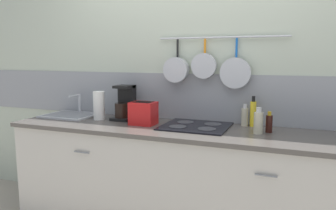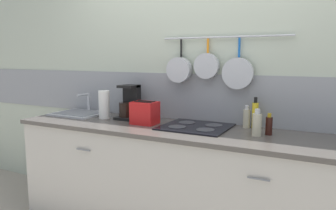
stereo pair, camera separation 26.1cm
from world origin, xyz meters
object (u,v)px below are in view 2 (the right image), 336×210
(paper_towel_roll, at_px, (104,105))
(bottle_olive_oil, at_px, (255,115))
(toaster, at_px, (145,113))
(bottle_dish_soap, at_px, (247,118))
(bottle_sesame_oil, at_px, (257,124))
(bottle_hot_sauce, at_px, (269,125))
(coffee_maker, at_px, (130,104))

(paper_towel_roll, bearing_deg, bottle_olive_oil, 8.76)
(toaster, height_order, bottle_dish_soap, toaster)
(bottle_sesame_oil, bearing_deg, paper_towel_roll, 178.03)
(bottle_olive_oil, distance_m, bottle_hot_sauce, 0.23)
(bottle_olive_oil, bearing_deg, bottle_dish_soap, -168.63)
(bottle_hot_sauce, bearing_deg, toaster, -175.87)
(paper_towel_roll, bearing_deg, toaster, -5.97)
(bottle_dish_soap, bearing_deg, toaster, -163.26)
(bottle_dish_soap, bearing_deg, bottle_hot_sauce, -39.40)
(paper_towel_roll, height_order, bottle_hot_sauce, paper_towel_roll)
(bottle_sesame_oil, bearing_deg, bottle_hot_sauce, 45.61)
(paper_towel_roll, relative_size, toaster, 1.15)
(paper_towel_roll, distance_m, coffee_maker, 0.23)
(coffee_maker, xyz_separation_m, bottle_hot_sauce, (1.26, -0.08, -0.06))
(bottle_olive_oil, bearing_deg, coffee_maker, -174.98)
(toaster, relative_size, bottle_sesame_oil, 1.13)
(coffee_maker, xyz_separation_m, bottle_dish_soap, (1.06, 0.09, -0.05))
(bottle_dish_soap, bearing_deg, bottle_olive_oil, 11.37)
(paper_towel_roll, relative_size, bottle_hot_sauce, 1.61)
(coffee_maker, height_order, bottle_olive_oil, coffee_maker)
(paper_towel_roll, xyz_separation_m, coffee_maker, (0.21, 0.11, 0.00))
(toaster, relative_size, bottle_olive_oil, 0.89)
(paper_towel_roll, bearing_deg, coffee_maker, 27.23)
(bottle_dish_soap, distance_m, bottle_hot_sauce, 0.26)
(bottle_hot_sauce, bearing_deg, bottle_olive_oil, 127.90)
(paper_towel_roll, height_order, toaster, paper_towel_roll)
(bottle_olive_oil, height_order, bottle_hot_sauce, bottle_olive_oil)
(paper_towel_roll, distance_m, bottle_hot_sauce, 1.47)
(coffee_maker, xyz_separation_m, bottle_sesame_oil, (1.19, -0.15, -0.04))
(bottle_dish_soap, bearing_deg, bottle_sesame_oil, -60.82)
(coffee_maker, bearing_deg, bottle_dish_soap, 4.63)
(paper_towel_roll, relative_size, bottle_olive_oil, 1.03)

